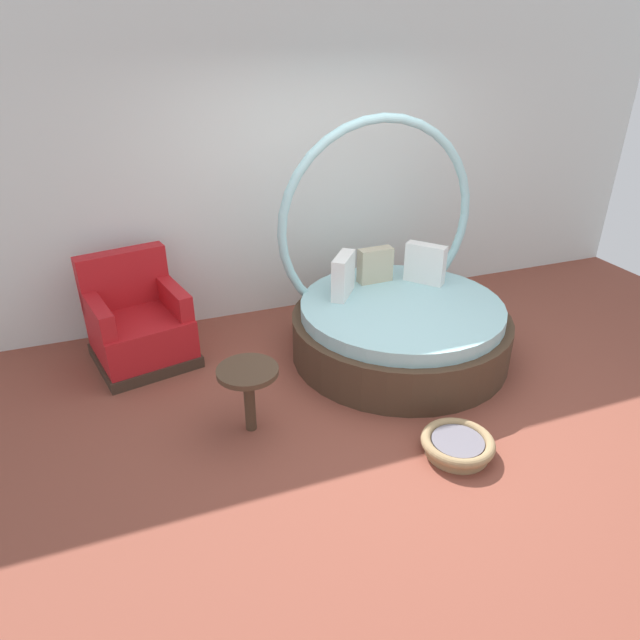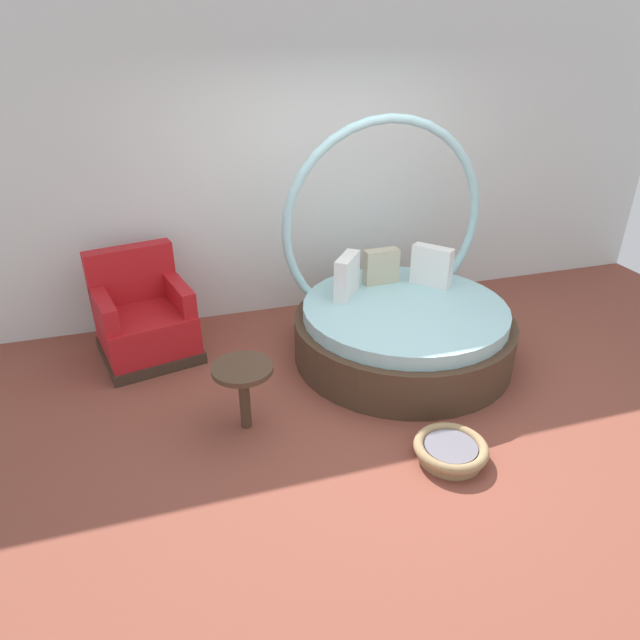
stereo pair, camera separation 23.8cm
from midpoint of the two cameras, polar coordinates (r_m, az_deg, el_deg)
ground_plane at (r=4.46m, az=5.85°, el=-8.52°), size 8.00×8.00×0.02m
back_wall at (r=5.60m, az=-2.69°, el=15.93°), size 8.00×0.12×2.98m
round_daybed at (r=4.98m, az=6.57°, el=0.62°), size 1.93×1.93×2.03m
red_armchair at (r=5.13m, az=-19.50°, el=-0.53°), size 0.96×0.96×0.94m
pet_basket at (r=4.00m, az=12.33°, el=-12.51°), size 0.51×0.51×0.13m
side_table at (r=3.97m, az=-9.16°, el=-6.17°), size 0.44×0.44×0.52m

